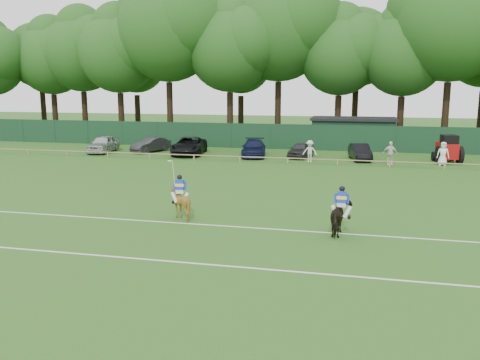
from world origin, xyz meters
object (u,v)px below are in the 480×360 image
(sedan_navy, at_px, (254,148))
(polo_ball, at_px, (404,238))
(horse_dark, at_px, (341,217))
(tractor, at_px, (448,150))
(sedan_grey, at_px, (151,145))
(utility_shed, at_px, (353,132))
(sedan_silver, at_px, (103,144))
(hatch_grey, at_px, (301,150))
(spectator_mid, at_px, (390,153))
(suv_black, at_px, (189,146))
(spectator_right, at_px, (443,154))
(estate_black, at_px, (360,152))
(spectator_left, at_px, (310,151))
(horse_chestnut, at_px, (180,202))

(sedan_navy, relative_size, polo_ball, 56.45)
(horse_dark, height_order, tractor, tractor)
(sedan_grey, bearing_deg, tractor, 20.62)
(utility_shed, bearing_deg, sedan_silver, -158.35)
(hatch_grey, xyz_separation_m, tractor, (12.05, -0.40, 0.43))
(hatch_grey, bearing_deg, spectator_mid, -8.95)
(horse_dark, relative_size, utility_shed, 0.22)
(utility_shed, bearing_deg, sedan_grey, -157.39)
(sedan_silver, distance_m, polo_ball, 33.77)
(hatch_grey, distance_m, tractor, 12.06)
(suv_black, xyz_separation_m, spectator_right, (21.70, -1.56, 0.15))
(suv_black, bearing_deg, utility_shed, 22.77)
(horse_dark, xyz_separation_m, sedan_silver, (-22.87, 22.06, 0.01))
(hatch_grey, bearing_deg, sedan_silver, -165.94)
(spectator_right, bearing_deg, estate_black, 170.17)
(spectator_mid, xyz_separation_m, spectator_right, (4.08, 0.78, -0.01))
(estate_black, distance_m, spectator_left, 4.59)
(horse_dark, distance_m, suv_black, 26.78)
(utility_shed, bearing_deg, spectator_left, -107.24)
(estate_black, distance_m, utility_shed, 8.70)
(sedan_silver, relative_size, spectator_right, 2.48)
(horse_dark, distance_m, spectator_left, 20.66)
(sedan_grey, xyz_separation_m, spectator_mid, (21.74, -3.21, 0.28))
(horse_dark, height_order, spectator_right, spectator_right)
(suv_black, xyz_separation_m, tractor, (22.27, 0.00, 0.30))
(sedan_grey, relative_size, polo_ball, 46.08)
(spectator_left, bearing_deg, polo_ball, -69.79)
(sedan_navy, distance_m, polo_ball, 25.27)
(horse_dark, relative_size, sedan_grey, 0.45)
(spectator_mid, bearing_deg, utility_shed, 103.48)
(sedan_navy, height_order, spectator_mid, spectator_mid)
(sedan_silver, distance_m, sedan_grey, 4.45)
(sedan_navy, height_order, estate_black, sedan_navy)
(sedan_silver, height_order, tractor, tractor)
(sedan_silver, bearing_deg, spectator_left, -10.26)
(sedan_navy, distance_m, utility_shed, 12.09)
(horse_dark, distance_m, tractor, 23.82)
(hatch_grey, height_order, tractor, tractor)
(utility_shed, bearing_deg, horse_dark, -90.14)
(sedan_silver, distance_m, hatch_grey, 18.61)
(horse_dark, relative_size, hatch_grey, 0.48)
(polo_ball, height_order, tractor, tractor)
(hatch_grey, distance_m, spectator_mid, 7.89)
(sedan_navy, height_order, hatch_grey, sedan_navy)
(horse_chestnut, distance_m, sedan_navy, 21.65)
(horse_chestnut, xyz_separation_m, sedan_navy, (-0.80, 21.63, -0.05))
(sedan_silver, bearing_deg, horse_chestnut, -59.59)
(estate_black, xyz_separation_m, utility_shed, (-0.72, 8.63, 0.86))
(polo_ball, bearing_deg, horse_chestnut, 174.15)
(suv_black, height_order, utility_shed, utility_shed)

